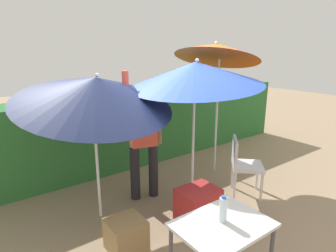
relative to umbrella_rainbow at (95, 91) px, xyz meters
The scene contains 11 objects.
ground_plane 1.99m from the umbrella_rainbow, 21.87° to the right, with size 24.00×24.00×0.00m, color #9E8466.
hedge_row 2.01m from the umbrella_rainbow, 54.75° to the left, with size 8.00×0.70×1.34m, color #2D7033.
umbrella_rainbow is the anchor object (origin of this frame).
umbrella_orange 1.37m from the umbrella_rainbow, 12.72° to the right, with size 1.87×1.85×2.10m.
umbrella_yellow 2.29m from the umbrella_rainbow, ahead, with size 1.49×1.45×2.49m.
person_vendor 1.03m from the umbrella_rainbow, ahead, with size 0.55×0.31×1.88m.
chair_plastic 2.37m from the umbrella_rainbow, 20.15° to the right, with size 0.62×0.62×0.89m.
cooler_box 1.92m from the umbrella_rainbow, 41.61° to the right, with size 0.50×0.41×0.44m, color red.
crate_cardboard 1.69m from the umbrella_rainbow, 94.96° to the right, with size 0.39×0.38×0.36m, color #9E7A4C.
folding_table 2.10m from the umbrella_rainbow, 79.09° to the right, with size 0.80×0.60×0.72m.
bottle_water 1.99m from the umbrella_rainbow, 78.18° to the right, with size 0.07×0.07×0.24m.
Camera 1 is at (-2.28, -2.82, 2.17)m, focal length 30.23 mm.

